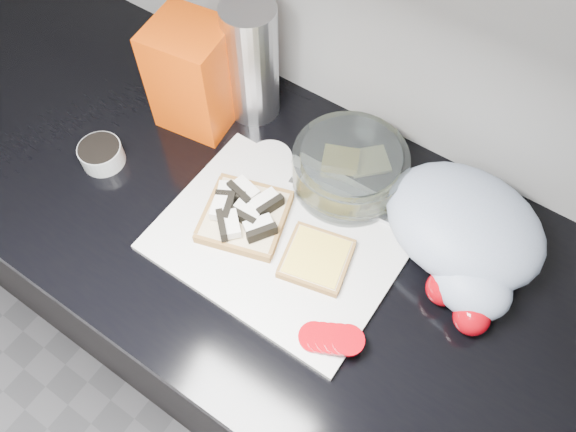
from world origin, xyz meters
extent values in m
cube|color=black|center=(0.00, 1.20, 0.43)|extent=(3.50, 0.60, 0.86)
cube|color=black|center=(0.00, 1.20, 0.88)|extent=(3.50, 0.64, 0.04)
cube|color=silver|center=(0.02, 1.17, 0.91)|extent=(0.40, 0.30, 0.01)
cube|color=beige|center=(-0.05, 1.17, 0.92)|extent=(0.17, 0.17, 0.02)
cube|color=white|center=(-0.10, 1.19, 0.94)|extent=(0.06, 0.05, 0.02)
cube|color=black|center=(-0.10, 1.19, 0.94)|extent=(0.05, 0.04, 0.02)
cube|color=white|center=(-0.08, 1.21, 0.94)|extent=(0.05, 0.04, 0.02)
cube|color=black|center=(-0.08, 1.21, 0.94)|extent=(0.05, 0.02, 0.02)
cube|color=white|center=(-0.04, 1.21, 0.94)|extent=(0.04, 0.05, 0.02)
cube|color=black|center=(-0.04, 1.21, 0.94)|extent=(0.03, 0.05, 0.02)
cube|color=white|center=(-0.09, 1.15, 0.94)|extent=(0.04, 0.05, 0.02)
cube|color=black|center=(-0.09, 1.15, 0.94)|extent=(0.03, 0.05, 0.02)
cube|color=white|center=(-0.05, 1.17, 0.94)|extent=(0.05, 0.03, 0.02)
cube|color=black|center=(-0.05, 1.17, 0.94)|extent=(0.05, 0.01, 0.02)
cube|color=white|center=(-0.02, 1.16, 0.94)|extent=(0.05, 0.06, 0.02)
cube|color=black|center=(-0.02, 1.16, 0.94)|extent=(0.04, 0.05, 0.02)
cube|color=white|center=(-0.06, 1.13, 0.95)|extent=(0.05, 0.05, 0.02)
cube|color=black|center=(-0.06, 1.13, 0.95)|extent=(0.05, 0.04, 0.02)
cube|color=beige|center=(0.09, 1.17, 0.92)|extent=(0.13, 0.13, 0.01)
cube|color=yellow|center=(0.09, 1.17, 0.93)|extent=(0.11, 0.11, 0.00)
cylinder|color=#B1040D|center=(0.16, 1.06, 0.91)|extent=(0.06, 0.06, 0.01)
cylinder|color=#B1040D|center=(0.17, 1.06, 0.92)|extent=(0.06, 0.06, 0.01)
cylinder|color=#B1040D|center=(0.18, 1.07, 0.92)|extent=(0.05, 0.05, 0.01)
cylinder|color=#B1040D|center=(0.20, 1.07, 0.93)|extent=(0.06, 0.06, 0.01)
cylinder|color=#B1040D|center=(0.21, 1.08, 0.93)|extent=(0.06, 0.06, 0.01)
cube|color=silver|center=(0.04, 1.29, 0.91)|extent=(0.15, 0.03, 0.00)
cube|color=silver|center=(0.15, 1.31, 0.92)|extent=(0.07, 0.02, 0.01)
cylinder|color=#A8AEAE|center=(-0.36, 1.13, 0.92)|extent=(0.08, 0.08, 0.04)
cylinder|color=black|center=(-0.36, 1.13, 0.94)|extent=(0.08, 0.08, 0.01)
cylinder|color=silver|center=(-0.10, 1.31, 0.90)|extent=(0.10, 0.10, 0.01)
cylinder|color=silver|center=(0.05, 1.34, 0.94)|extent=(0.20, 0.20, 0.08)
cube|color=yellow|center=(0.03, 1.34, 0.93)|extent=(0.08, 0.07, 0.05)
cube|color=#CFC97B|center=(0.07, 1.37, 0.92)|extent=(0.09, 0.09, 0.02)
cube|color=red|center=(-0.28, 1.32, 1.01)|extent=(0.15, 0.14, 0.21)
cylinder|color=#B5B5BA|center=(-0.20, 1.40, 1.02)|extent=(0.10, 0.10, 0.24)
ellipsoid|color=#A7B4CD|center=(0.27, 1.34, 0.96)|extent=(0.29, 0.25, 0.12)
ellipsoid|color=#A7B4CD|center=(0.32, 1.26, 0.94)|extent=(0.14, 0.12, 0.08)
sphere|color=#B1040D|center=(0.29, 1.24, 0.93)|extent=(0.06, 0.06, 0.06)
sphere|color=#B1040D|center=(0.35, 1.22, 0.93)|extent=(0.06, 0.06, 0.06)
camera|label=1|loc=(0.29, 0.79, 1.75)|focal=35.00mm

